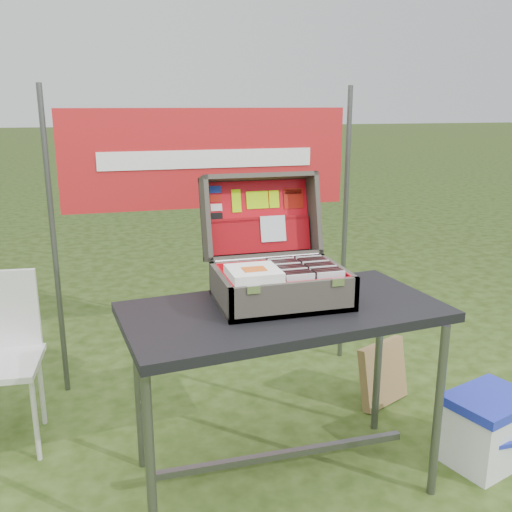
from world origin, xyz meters
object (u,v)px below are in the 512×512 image
object	(u,v)px
table	(283,397)
cooler	(487,429)
cardboard_box	(383,373)
suitcase	(277,242)

from	to	relation	value
table	cooler	distance (m)	0.98
table	cardboard_box	xyz separation A→B (m)	(0.74, 0.49, -0.23)
suitcase	cooler	distance (m)	1.31
cooler	cardboard_box	bearing A→B (deg)	90.54
cooler	cardboard_box	world-z (taller)	cardboard_box
cardboard_box	table	bearing A→B (deg)	-170.88
table	cooler	world-z (taller)	table
suitcase	cardboard_box	world-z (taller)	suitcase
cooler	table	bearing A→B (deg)	154.62
suitcase	cooler	size ratio (longest dim) A/B	1.43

